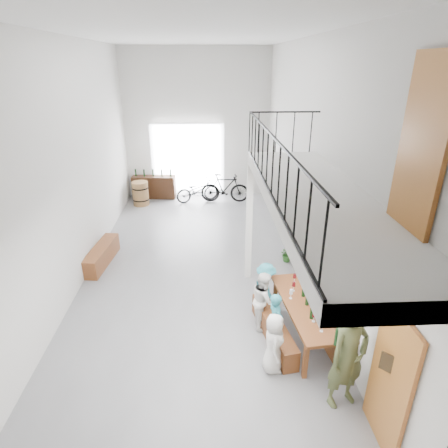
{
  "coord_description": "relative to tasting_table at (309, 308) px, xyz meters",
  "views": [
    {
      "loc": [
        0.32,
        -8.51,
        4.95
      ],
      "look_at": [
        0.71,
        -0.5,
        1.47
      ],
      "focal_mm": 30.0,
      "sensor_mm": 36.0,
      "label": 1
    }
  ],
  "objects": [
    {
      "name": "floor",
      "position": [
        -2.2,
        2.77,
        -0.71
      ],
      "size": [
        12.0,
        12.0,
        0.0
      ],
      "primitive_type": "plane",
      "color": "slate",
      "rests_on": "ground"
    },
    {
      "name": "room_walls",
      "position": [
        -2.2,
        2.77,
        2.85
      ],
      "size": [
        12.0,
        12.0,
        12.0
      ],
      "color": "silver",
      "rests_on": "ground"
    },
    {
      "name": "gateway_portal",
      "position": [
        -2.6,
        8.71,
        0.69
      ],
      "size": [
        2.8,
        0.08,
        2.8
      ],
      "primitive_type": "cube",
      "color": "white",
      "rests_on": "ground"
    },
    {
      "name": "right_wall_decor",
      "position": [
        0.5,
        0.91,
        1.04
      ],
      "size": [
        0.07,
        8.28,
        5.07
      ],
      "color": "#A86427",
      "rests_on": "ground"
    },
    {
      "name": "balcony",
      "position": [
        -0.22,
        -0.35,
        2.26
      ],
      "size": [
        1.52,
        5.62,
        4.0
      ],
      "color": "silver",
      "rests_on": "ground"
    },
    {
      "name": "tasting_table",
      "position": [
        0.0,
        0.0,
        0.0
      ],
      "size": [
        1.11,
        2.28,
        0.79
      ],
      "rotation": [
        0.0,
        0.0,
        0.1
      ],
      "color": "brown",
      "rests_on": "ground"
    },
    {
      "name": "bench_inner",
      "position": [
        -0.65,
        0.01,
        -0.49
      ],
      "size": [
        0.62,
        1.88,
        0.43
      ],
      "primitive_type": "cube",
      "rotation": [
        0.0,
        0.0,
        0.17
      ],
      "color": "brown",
      "rests_on": "ground"
    },
    {
      "name": "bench_wall",
      "position": [
        0.37,
        -0.03,
        -0.46
      ],
      "size": [
        0.5,
        2.12,
        0.48
      ],
      "primitive_type": "cube",
      "rotation": [
        0.0,
        0.0,
        0.11
      ],
      "color": "brown",
      "rests_on": "ground"
    },
    {
      "name": "tableware",
      "position": [
        -0.01,
        -0.07,
        0.22
      ],
      "size": [
        0.62,
        1.72,
        0.35
      ],
      "color": "black",
      "rests_on": "tasting_table"
    },
    {
      "name": "side_bench",
      "position": [
        -4.7,
        3.17,
        -0.46
      ],
      "size": [
        0.58,
        1.77,
        0.49
      ],
      "primitive_type": "cube",
      "rotation": [
        0.0,
        0.0,
        -0.12
      ],
      "color": "brown",
      "rests_on": "ground"
    },
    {
      "name": "oak_barrel",
      "position": [
        -4.35,
        7.64,
        -0.26
      ],
      "size": [
        0.6,
        0.6,
        0.89
      ],
      "color": "#905E35",
      "rests_on": "ground"
    },
    {
      "name": "serving_counter",
      "position": [
        -3.95,
        8.42,
        -0.27
      ],
      "size": [
        1.68,
        0.57,
        0.87
      ],
      "primitive_type": "cube",
      "rotation": [
        0.0,
        0.0,
        -0.07
      ],
      "color": "#351D0E",
      "rests_on": "ground"
    },
    {
      "name": "counter_bottles",
      "position": [
        -3.95,
        8.43,
        0.31
      ],
      "size": [
        1.41,
        0.15,
        0.28
      ],
      "color": "black",
      "rests_on": "serving_counter"
    },
    {
      "name": "guest_left_a",
      "position": [
        -0.79,
        -0.76,
        -0.15
      ],
      "size": [
        0.41,
        0.58,
        1.12
      ],
      "primitive_type": "imported",
      "rotation": [
        0.0,
        0.0,
        1.46
      ],
      "color": "white",
      "rests_on": "ground"
    },
    {
      "name": "guest_left_b",
      "position": [
        -0.67,
        -0.23,
        -0.12
      ],
      "size": [
        0.38,
        0.49,
        1.18
      ],
      "primitive_type": "imported",
      "rotation": [
        0.0,
        0.0,
        1.84
      ],
      "color": "teal",
      "rests_on": "ground"
    },
    {
      "name": "guest_left_c",
      "position": [
        -0.79,
        0.44,
        -0.1
      ],
      "size": [
        0.46,
        0.59,
        1.21
      ],
      "primitive_type": "imported",
      "rotation": [
        0.0,
        0.0,
        1.56
      ],
      "color": "white",
      "rests_on": "ground"
    },
    {
      "name": "guest_left_d",
      "position": [
        -0.69,
        0.89,
        -0.13
      ],
      "size": [
        0.66,
        0.85,
        1.15
      ],
      "primitive_type": "imported",
      "rotation": [
        0.0,
        0.0,
        1.92
      ],
      "color": "teal",
      "rests_on": "ground"
    },
    {
      "name": "guest_right_a",
      "position": [
        0.59,
        -0.47,
        -0.11
      ],
      "size": [
        0.31,
        0.7,
        1.19
      ],
      "primitive_type": "imported",
      "rotation": [
        0.0,
        0.0,
        -1.55
      ],
      "color": "maroon",
      "rests_on": "ground"
    },
    {
      "name": "guest_right_b",
      "position": [
        0.5,
        0.17,
        -0.15
      ],
      "size": [
        0.61,
        1.08,
        1.11
      ],
      "primitive_type": "imported",
      "rotation": [
        0.0,
        0.0,
        -1.28
      ],
      "color": "black",
      "rests_on": "ground"
    },
    {
      "name": "guest_right_c",
      "position": [
        0.5,
        0.72,
        -0.13
      ],
      "size": [
        0.4,
        0.58,
        1.14
      ],
      "primitive_type": "imported",
      "rotation": [
        0.0,
        0.0,
        -1.5
      ],
      "color": "white",
      "rests_on": "ground"
    },
    {
      "name": "host_standing",
      "position": [
        0.18,
        -1.49,
        0.19
      ],
      "size": [
        0.76,
        0.62,
        1.79
      ],
      "primitive_type": "imported",
      "rotation": [
        0.0,
        0.0,
        0.34
      ],
      "color": "#4A532F",
      "rests_on": "ground"
    },
    {
      "name": "potted_plant",
      "position": [
        0.25,
        3.05,
        -0.5
      ],
      "size": [
        0.38,
        0.33,
        0.42
      ],
      "primitive_type": "imported",
      "rotation": [
        0.0,
        0.0,
        -0.01
      ],
      "color": "#1B4C17",
      "rests_on": "ground"
    },
    {
      "name": "bicycle_near",
      "position": [
        -2.24,
        7.92,
        -0.27
      ],
      "size": [
        1.75,
        1.1,
        0.87
      ],
      "primitive_type": "imported",
      "rotation": [
        0.0,
        0.0,
        1.92
      ],
      "color": "black",
      "rests_on": "ground"
    },
    {
      "name": "bicycle_far",
      "position": [
        -1.19,
        7.8,
        -0.16
      ],
      "size": [
        1.87,
        0.67,
        1.1
      ],
      "primitive_type": "imported",
      "rotation": [
        0.0,
        0.0,
        1.49
      ],
      "color": "black",
      "rests_on": "ground"
    }
  ]
}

